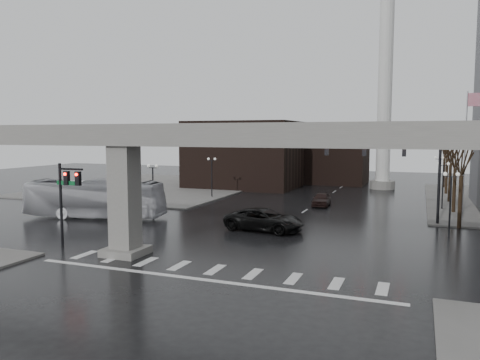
# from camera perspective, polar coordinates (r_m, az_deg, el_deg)

# --- Properties ---
(ground) EXTENTS (160.00, 160.00, 0.00)m
(ground) POSITION_cam_1_polar(r_m,az_deg,el_deg) (29.31, -2.23, -10.35)
(ground) COLOR black
(ground) RESTS_ON ground
(sidewalk_nw) EXTENTS (28.00, 36.00, 0.15)m
(sidewalk_nw) POSITION_cam_1_polar(r_m,az_deg,el_deg) (72.63, -9.79, -0.80)
(sidewalk_nw) COLOR slate
(sidewalk_nw) RESTS_ON ground
(elevated_guideway) EXTENTS (48.00, 2.60, 8.70)m
(elevated_guideway) POSITION_cam_1_polar(r_m,az_deg,el_deg) (27.73, 0.11, 3.18)
(elevated_guideway) COLOR gray
(elevated_guideway) RESTS_ON ground
(building_far_left) EXTENTS (16.00, 14.00, 10.00)m
(building_far_left) POSITION_cam_1_polar(r_m,az_deg,el_deg) (72.45, 0.80, 3.18)
(building_far_left) COLOR black
(building_far_left) RESTS_ON ground
(building_far_mid) EXTENTS (10.00, 10.00, 8.00)m
(building_far_mid) POSITION_cam_1_polar(r_m,az_deg,el_deg) (79.07, 11.55, 2.54)
(building_far_mid) COLOR black
(building_far_mid) RESTS_ON ground
(smokestack) EXTENTS (3.60, 3.60, 30.00)m
(smokestack) POSITION_cam_1_polar(r_m,az_deg,el_deg) (72.23, 17.23, 9.55)
(smokestack) COLOR silver
(smokestack) RESTS_ON ground
(signal_mast_arm) EXTENTS (12.12, 0.43, 8.00)m
(signal_mast_arm) POSITION_cam_1_polar(r_m,az_deg,el_deg) (44.76, 18.32, 2.47)
(signal_mast_arm) COLOR black
(signal_mast_arm) RESTS_ON ground
(signal_left_pole) EXTENTS (2.30, 0.30, 6.00)m
(signal_left_pole) POSITION_cam_1_polar(r_m,az_deg,el_deg) (35.51, -20.38, -1.19)
(signal_left_pole) COLOR black
(signal_left_pole) RESTS_ON ground
(flagpole_assembly) EXTENTS (2.06, 0.12, 12.00)m
(flagpole_assembly) POSITION_cam_1_polar(r_m,az_deg,el_deg) (48.02, 26.13, 4.40)
(flagpole_assembly) COLOR silver
(flagpole_assembly) RESTS_ON ground
(lamp_right_0) EXTENTS (1.22, 0.32, 5.11)m
(lamp_right_0) POSITION_cam_1_polar(r_m,az_deg,el_deg) (40.17, 24.30, -1.44)
(lamp_right_0) COLOR black
(lamp_right_0) RESTS_ON ground
(lamp_right_1) EXTENTS (1.22, 0.32, 5.11)m
(lamp_right_1) POSITION_cam_1_polar(r_m,az_deg,el_deg) (54.09, 23.52, 0.27)
(lamp_right_1) COLOR black
(lamp_right_1) RESTS_ON ground
(lamp_right_2) EXTENTS (1.22, 0.32, 5.11)m
(lamp_right_2) POSITION_cam_1_polar(r_m,az_deg,el_deg) (68.04, 23.06, 1.29)
(lamp_right_2) COLOR black
(lamp_right_2) RESTS_ON ground
(lamp_left_0) EXTENTS (1.22, 0.32, 5.11)m
(lamp_left_0) POSITION_cam_1_polar(r_m,az_deg,el_deg) (47.12, -10.58, -0.08)
(lamp_left_0) COLOR black
(lamp_left_0) RESTS_ON ground
(lamp_left_1) EXTENTS (1.22, 0.32, 5.11)m
(lamp_left_1) POSITION_cam_1_polar(r_m,az_deg,el_deg) (59.43, -3.46, 1.16)
(lamp_left_1) COLOR black
(lamp_left_1) RESTS_ON ground
(lamp_left_2) EXTENTS (1.22, 0.32, 5.11)m
(lamp_left_2) POSITION_cam_1_polar(r_m,az_deg,el_deg) (72.36, 1.17, 1.96)
(lamp_left_2) COLOR black
(lamp_left_2) RESTS_ON ground
(tree_right_0) EXTENTS (1.09, 1.58, 7.50)m
(tree_right_0) POSITION_cam_1_polar(r_m,az_deg,el_deg) (44.30, 25.32, -1.77)
(tree_right_0) COLOR black
(tree_right_0) RESTS_ON ground
(tree_right_1) EXTENTS (1.09, 1.61, 7.67)m
(tree_right_1) POSITION_cam_1_polar(r_m,az_deg,el_deg) (52.23, 24.71, -0.64)
(tree_right_1) COLOR black
(tree_right_1) RESTS_ON ground
(tree_right_2) EXTENTS (1.10, 1.63, 7.85)m
(tree_right_2) POSITION_cam_1_polar(r_m,az_deg,el_deg) (60.17, 24.26, 0.20)
(tree_right_2) COLOR black
(tree_right_2) RESTS_ON ground
(tree_right_3) EXTENTS (1.11, 1.66, 8.02)m
(tree_right_3) POSITION_cam_1_polar(r_m,az_deg,el_deg) (68.13, 23.91, 0.84)
(tree_right_3) COLOR black
(tree_right_3) RESTS_ON ground
(tree_right_4) EXTENTS (1.12, 1.69, 8.19)m
(tree_right_4) POSITION_cam_1_polar(r_m,az_deg,el_deg) (76.10, 23.64, 1.35)
(tree_right_4) COLOR black
(tree_right_4) RESTS_ON ground
(pickup_truck) EXTENTS (6.99, 3.83, 1.86)m
(pickup_truck) POSITION_cam_1_polar(r_m,az_deg,el_deg) (39.26, 2.98, -4.86)
(pickup_truck) COLOR black
(pickup_truck) RESTS_ON ground
(city_bus) EXTENTS (13.83, 5.75, 3.75)m
(city_bus) POSITION_cam_1_polar(r_m,az_deg,el_deg) (47.15, -17.28, -2.18)
(city_bus) COLOR silver
(city_bus) RESTS_ON ground
(far_car) EXTENTS (2.08, 4.57, 1.52)m
(far_car) POSITION_cam_1_polar(r_m,az_deg,el_deg) (53.53, 9.92, -2.32)
(far_car) COLOR black
(far_car) RESTS_ON ground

